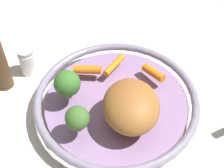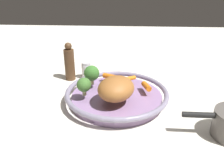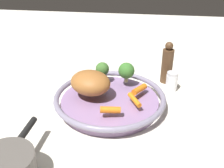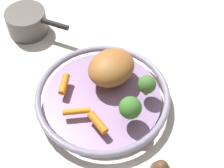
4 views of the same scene
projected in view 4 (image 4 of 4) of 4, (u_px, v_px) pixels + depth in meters
ground_plane at (103, 103)px, 0.90m from camera, size 2.58×2.58×0.00m
serving_bowl at (103, 98)px, 0.88m from camera, size 0.35×0.35×0.05m
roast_chicken_piece at (112, 68)px, 0.87m from camera, size 0.15×0.16×0.07m
baby_carrot_right at (64, 84)px, 0.87m from camera, size 0.03×0.06×0.02m
baby_carrot_left at (77, 111)px, 0.82m from camera, size 0.07×0.05×0.02m
baby_carrot_back at (98, 123)px, 0.80m from camera, size 0.06×0.05×0.02m
broccoli_floret_large at (147, 85)px, 0.83m from camera, size 0.05×0.05×0.06m
broccoli_floret_small at (130, 108)px, 0.78m from camera, size 0.05×0.05×0.07m
saucepan at (27, 22)px, 1.04m from camera, size 0.21×0.12×0.08m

